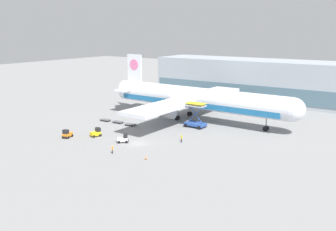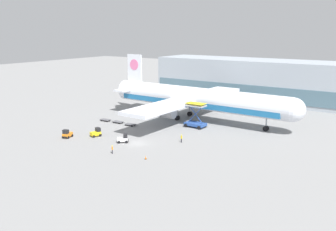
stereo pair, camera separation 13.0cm
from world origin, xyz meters
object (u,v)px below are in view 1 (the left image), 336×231
airplane_main (194,99)px  ground_crew_far (181,138)px  baggage_tug_foreground (96,133)px  baggage_tug_far (123,139)px  baggage_dolly_third (130,124)px  scissor_lift_loader (195,118)px  baggage_dolly_lead (105,120)px  baggage_dolly_second (118,122)px  baggage_tug_mid (67,134)px  ground_crew_near (112,149)px  traffic_cone_near (146,157)px

airplane_main → ground_crew_far: 22.26m
baggage_tug_foreground → ground_crew_far: bearing=-50.4°
baggage_tug_far → baggage_dolly_third: (-8.18, 12.12, -0.49)m
baggage_tug_far → ground_crew_far: 12.72m
scissor_lift_loader → baggage_dolly_lead: (-23.34, -8.19, -1.92)m
baggage_dolly_third → scissor_lift_loader: bearing=25.5°
ground_crew_far → airplane_main: bearing=-29.4°
scissor_lift_loader → baggage_tug_foreground: 25.08m
baggage_dolly_second → baggage_dolly_third: 4.47m
baggage_dolly_lead → baggage_dolly_third: bearing=-4.4°
scissor_lift_loader → baggage_dolly_lead: size_ratio=1.65×
baggage_dolly_lead → ground_crew_far: size_ratio=2.08×
airplane_main → baggage_tug_mid: (-15.03, -31.61, -4.96)m
airplane_main → ground_crew_near: airplane_main is taller
baggage_tug_foreground → ground_crew_far: size_ratio=1.53×
baggage_tug_far → ground_crew_far: baggage_tug_far is taller
baggage_tug_mid → ground_crew_near: 16.46m
scissor_lift_loader → baggage_dolly_lead: scissor_lift_loader is taller
scissor_lift_loader → baggage_tug_foreground: bearing=-124.9°
baggage_tug_foreground → traffic_cone_near: bearing=-88.3°
airplane_main → baggage_tug_foreground: size_ratio=21.03×
baggage_dolly_lead → ground_crew_far: bearing=-14.4°
baggage_tug_mid → airplane_main: bearing=138.6°
baggage_tug_mid → baggage_dolly_lead: 17.08m
baggage_tug_foreground → baggage_dolly_lead: bearing=54.8°
traffic_cone_near → baggage_tug_mid: bearing=176.5°
baggage_dolly_lead → ground_crew_far: ground_crew_far is taller
scissor_lift_loader → ground_crew_far: 13.88m
baggage_tug_foreground → ground_crew_near: 13.62m
baggage_dolly_lead → traffic_cone_near: bearing=-37.2°
baggage_dolly_third → airplane_main: bearing=52.0°
scissor_lift_loader → baggage_tug_foreground: (-14.77, -20.21, -1.43)m
ground_crew_near → traffic_cone_near: (7.52, 1.12, -0.64)m
airplane_main → ground_crew_far: (8.56, -19.99, -4.77)m
baggage_dolly_third → ground_crew_far: ground_crew_far is taller
ground_crew_far → traffic_cone_near: ground_crew_far is taller
baggage_tug_foreground → ground_crew_near: baggage_tug_foreground is taller
airplane_main → baggage_tug_foreground: airplane_main is taller
airplane_main → ground_crew_near: 34.53m
baggage_dolly_lead → traffic_cone_near: traffic_cone_near is taller
baggage_dolly_lead → traffic_cone_near: 33.05m
baggage_tug_foreground → baggage_dolly_lead: (-8.57, 12.03, -0.49)m
baggage_dolly_third → baggage_tug_mid: bearing=-110.5°
baggage_dolly_second → baggage_dolly_third: same height
airplane_main → baggage_dolly_third: 18.93m
baggage_dolly_lead → baggage_dolly_second: size_ratio=1.00×
baggage_dolly_third → ground_crew_near: bearing=-63.3°
baggage_tug_far → airplane_main: bearing=45.0°
airplane_main → baggage_tug_far: size_ratio=20.93×
scissor_lift_loader → baggage_tug_far: (-6.37, -20.36, -1.43)m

